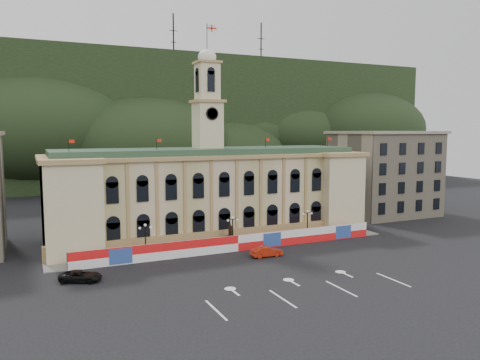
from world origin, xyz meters
name	(u,v)px	position (x,y,z in m)	size (l,w,h in m)	color
ground	(286,279)	(0.00, 0.00, 0.00)	(260.00, 260.00, 0.00)	black
lane_markings	(308,291)	(0.00, -5.00, 0.00)	(26.00, 10.00, 0.02)	white
hill_ridge	(115,128)	(0.03, 121.99, 19.48)	(230.00, 80.00, 64.00)	black
city_hall	(209,192)	(0.00, 27.63, 7.85)	(56.20, 17.60, 37.10)	beige
side_building_right	(384,173)	(43.00, 30.93, 9.33)	(21.00, 17.00, 18.60)	tan
hoarding_fence	(238,243)	(0.06, 15.07, 1.25)	(50.00, 0.44, 2.50)	red
pavement	(231,247)	(0.00, 17.75, 0.08)	(56.00, 5.50, 0.16)	slate
statue	(230,240)	(0.00, 18.00, 1.19)	(1.40, 1.40, 3.72)	#595651
lamp_left	(145,238)	(-14.00, 17.00, 3.07)	(1.96, 0.44, 5.15)	black
lamp_center	(233,229)	(0.00, 17.00, 3.07)	(1.96, 0.44, 5.15)	black
lamp_right	(307,222)	(14.00, 17.00, 3.07)	(1.96, 0.44, 5.15)	black
red_sedan	(266,251)	(2.56, 10.31, 0.79)	(4.86, 1.87, 1.58)	#AD200C
black_suv	(81,276)	(-23.87, 9.59, 0.71)	(5.67, 4.32, 1.43)	black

